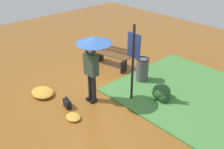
% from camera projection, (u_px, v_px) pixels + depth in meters
% --- Properties ---
extents(ground_plane, '(18.00, 18.00, 0.00)m').
position_uv_depth(ground_plane, '(94.00, 97.00, 7.72)').
color(ground_plane, brown).
extents(grass_verge, '(4.80, 4.00, 0.05)m').
position_uv_depth(grass_verge, '(199.00, 97.00, 7.69)').
color(grass_verge, '#47843D').
rests_on(grass_verge, ground_plane).
extents(person_with_umbrella, '(0.96, 0.96, 2.04)m').
position_uv_depth(person_with_umbrella, '(93.00, 53.00, 6.79)').
color(person_with_umbrella, black).
rests_on(person_with_umbrella, ground_plane).
extents(info_sign_post, '(0.44, 0.07, 2.30)m').
position_uv_depth(info_sign_post, '(133.00, 55.00, 6.94)').
color(info_sign_post, black).
rests_on(info_sign_post, ground_plane).
extents(handbag, '(0.32, 0.19, 0.37)m').
position_uv_depth(handbag, '(67.00, 103.00, 7.20)').
color(handbag, black).
rests_on(handbag, ground_plane).
extents(park_bench, '(1.43, 0.72, 0.75)m').
position_uv_depth(park_bench, '(112.00, 56.00, 9.40)').
color(park_bench, black).
rests_on(park_bench, ground_plane).
extents(trash_bin, '(0.42, 0.42, 0.83)m').
position_uv_depth(trash_bin, '(142.00, 70.00, 8.38)').
color(trash_bin, '#4C4C51').
rests_on(trash_bin, ground_plane).
extents(shrub_cluster, '(0.60, 0.55, 0.49)m').
position_uv_depth(shrub_cluster, '(162.00, 93.00, 7.48)').
color(shrub_cluster, '#285628').
rests_on(shrub_cluster, ground_plane).
extents(leaf_pile_near_person, '(0.45, 0.36, 0.10)m').
position_uv_depth(leaf_pile_near_person, '(73.00, 117.00, 6.78)').
color(leaf_pile_near_person, gold).
rests_on(leaf_pile_near_person, ground_plane).
extents(leaf_pile_by_bench, '(0.78, 0.62, 0.17)m').
position_uv_depth(leaf_pile_by_bench, '(43.00, 92.00, 7.79)').
color(leaf_pile_by_bench, gold).
rests_on(leaf_pile_by_bench, ground_plane).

